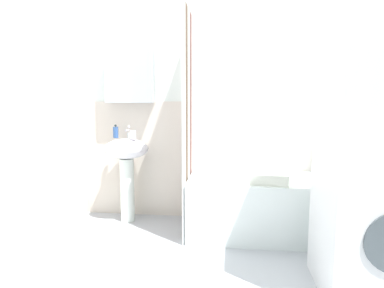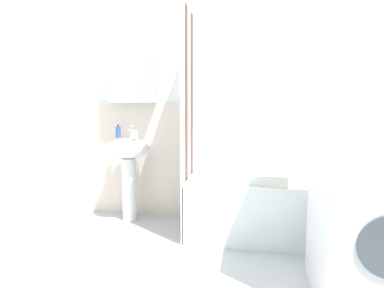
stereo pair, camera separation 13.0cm
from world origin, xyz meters
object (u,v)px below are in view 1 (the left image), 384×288
object	(u,v)px
bathtub	(270,206)
towel_folded	(270,178)
washer_dryer_stack	(378,164)
sink	(127,161)
lotion_bottle	(315,163)
toothbrush_cup	(133,135)
shampoo_bottle	(336,164)
soap_dispenser	(116,132)
body_wash_bottle	(323,162)

from	to	relation	value
bathtub	towel_folded	xyz separation A→B (m)	(-0.04, -0.21, 0.30)
towel_folded	washer_dryer_stack	world-z (taller)	washer_dryer_stack
sink	lotion_bottle	size ratio (longest dim) A/B	4.20
toothbrush_cup	shampoo_bottle	bearing A→B (deg)	4.67
soap_dispenser	shampoo_bottle	world-z (taller)	soap_dispenser
lotion_bottle	washer_dryer_stack	distance (m)	1.18
lotion_bottle	towel_folded	bearing A→B (deg)	-134.65
sink	toothbrush_cup	distance (m)	0.28
shampoo_bottle	toothbrush_cup	bearing A→B (deg)	-175.33
sink	lotion_bottle	xyz separation A→B (m)	(1.83, 0.11, -0.00)
bathtub	sink	bearing A→B (deg)	173.32
lotion_bottle	washer_dryer_stack	bearing A→B (deg)	-86.28
sink	bathtub	bearing A→B (deg)	-6.68
toothbrush_cup	bathtub	bearing A→B (deg)	-5.62
lotion_bottle	body_wash_bottle	bearing A→B (deg)	0.70
washer_dryer_stack	lotion_bottle	bearing A→B (deg)	93.72
soap_dispenser	toothbrush_cup	bearing A→B (deg)	-25.92
bathtub	body_wash_bottle	xyz separation A→B (m)	(0.51, 0.28, 0.37)
body_wash_bottle	washer_dryer_stack	world-z (taller)	washer_dryer_stack
sink	lotion_bottle	bearing A→B (deg)	3.54
sink	washer_dryer_stack	distance (m)	2.18
toothbrush_cup	body_wash_bottle	size ratio (longest dim) A/B	0.36
toothbrush_cup	body_wash_bottle	world-z (taller)	toothbrush_cup
bathtub	shampoo_bottle	bearing A→B (deg)	24.34
body_wash_bottle	lotion_bottle	bearing A→B (deg)	-179.30
shampoo_bottle	towel_folded	bearing A→B (deg)	-143.65
lotion_bottle	toothbrush_cup	bearing A→B (deg)	-175.18
sink	bathtub	size ratio (longest dim) A/B	0.57
soap_dispenser	washer_dryer_stack	world-z (taller)	washer_dryer_stack
soap_dispenser	body_wash_bottle	size ratio (longest dim) A/B	0.58
shampoo_bottle	washer_dryer_stack	world-z (taller)	washer_dryer_stack
bathtub	shampoo_bottle	xyz separation A→B (m)	(0.63, 0.29, 0.34)
soap_dispenser	toothbrush_cup	world-z (taller)	soap_dispenser
shampoo_bottle	body_wash_bottle	bearing A→B (deg)	-175.16
soap_dispenser	washer_dryer_stack	xyz separation A→B (m)	(2.03, -1.11, -0.07)
toothbrush_cup	bathtub	xyz separation A→B (m)	(1.31, -0.13, -0.62)
sink	shampoo_bottle	bearing A→B (deg)	3.52
soap_dispenser	towel_folded	world-z (taller)	soap_dispenser
soap_dispenser	shampoo_bottle	bearing A→B (deg)	1.50
toothbrush_cup	washer_dryer_stack	bearing A→B (deg)	-28.94
soap_dispenser	lotion_bottle	xyz separation A→B (m)	(1.96, 0.04, -0.28)
lotion_bottle	shampoo_bottle	bearing A→B (deg)	3.33
bathtub	towel_folded	bearing A→B (deg)	-100.54
bathtub	lotion_bottle	world-z (taller)	lotion_bottle
soap_dispenser	towel_folded	size ratio (longest dim) A/B	0.44
sink	lotion_bottle	distance (m)	1.83
soap_dispenser	lotion_bottle	distance (m)	1.98
shampoo_bottle	body_wash_bottle	xyz separation A→B (m)	(-0.12, -0.01, 0.02)
toothbrush_cup	bathtub	size ratio (longest dim) A/B	0.06
toothbrush_cup	towel_folded	distance (m)	1.35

